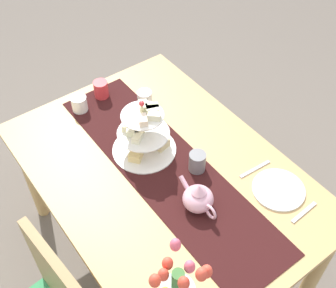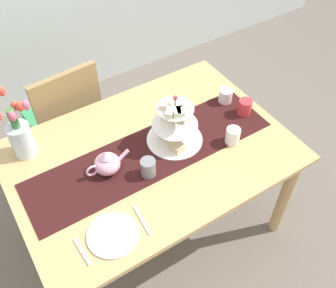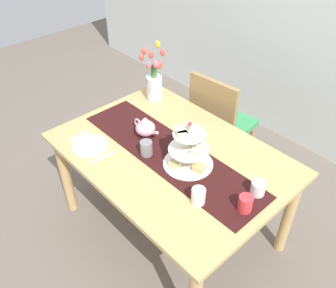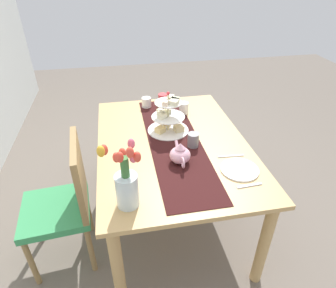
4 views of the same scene
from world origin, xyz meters
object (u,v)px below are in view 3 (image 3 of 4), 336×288
at_px(tulip_vase, 154,81).
at_px(mug_white_text, 198,196).
at_px(chair_left, 219,121).
at_px(knife_left, 104,157).
at_px(fork_left, 78,136).
at_px(tiered_cake_stand, 189,151).
at_px(cream_jug, 258,188).
at_px(mug_grey, 146,148).
at_px(dinner_plate_left, 90,146).
at_px(mug_orange, 245,204).
at_px(dining_table, 171,164).
at_px(teapot, 145,128).

xyz_separation_m(tulip_vase, mug_white_text, (0.95, -0.52, -0.10)).
relative_size(chair_left, knife_left, 5.35).
bearing_deg(fork_left, tiered_cake_stand, 25.95).
distance_m(tiered_cake_stand, tulip_vase, 0.79).
relative_size(cream_jug, mug_grey, 0.89).
bearing_deg(fork_left, dinner_plate_left, 0.00).
bearing_deg(chair_left, fork_left, -106.36).
distance_m(dinner_plate_left, mug_orange, 1.03).
bearing_deg(dinner_plate_left, chair_left, 81.01).
bearing_deg(mug_white_text, dining_table, 156.36).
bearing_deg(chair_left, dinner_plate_left, -98.99).
height_order(teapot, fork_left, teapot).
relative_size(cream_jug, knife_left, 0.50).
distance_m(dinner_plate_left, fork_left, 0.15).
bearing_deg(chair_left, tiered_cake_stand, -63.17).
bearing_deg(knife_left, teapot, 90.26).
relative_size(teapot, mug_grey, 2.51).
height_order(mug_grey, mug_orange, mug_grey).
bearing_deg(mug_orange, chair_left, 136.73).
height_order(fork_left, mug_grey, mug_grey).
distance_m(mug_white_text, mug_orange, 0.24).
bearing_deg(mug_grey, mug_orange, 7.37).
height_order(cream_jug, knife_left, cream_jug).
xyz_separation_m(chair_left, cream_jug, (0.79, -0.63, 0.26)).
bearing_deg(mug_orange, knife_left, -160.50).
bearing_deg(fork_left, mug_white_text, 9.71).
relative_size(cream_jug, fork_left, 0.57).
relative_size(chair_left, tulip_vase, 2.20).
distance_m(cream_jug, dinner_plate_left, 1.06).
xyz_separation_m(chair_left, mug_orange, (0.82, -0.77, 0.27)).
height_order(teapot, dinner_plate_left, teapot).
relative_size(teapot, fork_left, 1.59).
height_order(teapot, mug_white_text, teapot).
height_order(dining_table, chair_left, chair_left).
relative_size(dinner_plate_left, mug_grey, 2.42).
relative_size(tiered_cake_stand, tulip_vase, 0.74).
xyz_separation_m(tulip_vase, fork_left, (0.02, -0.68, -0.14)).
xyz_separation_m(mug_grey, mug_orange, (0.69, 0.09, -0.00)).
xyz_separation_m(tulip_vase, mug_grey, (0.47, -0.47, -0.09)).
bearing_deg(mug_orange, mug_white_text, -145.15).
distance_m(dining_table, tulip_vase, 0.69).
height_order(chair_left, tiered_cake_stand, tiered_cake_stand).
distance_m(chair_left, mug_grey, 0.91).
bearing_deg(mug_white_text, fork_left, -170.29).
distance_m(chair_left, cream_jug, 1.05).
bearing_deg(mug_white_text, tiered_cake_stand, 144.87).
bearing_deg(tulip_vase, mug_white_text, -28.60).
distance_m(dining_table, mug_orange, 0.62).
xyz_separation_m(dining_table, mug_grey, (-0.08, -0.13, 0.15)).
bearing_deg(dinner_plate_left, cream_jug, 24.64).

